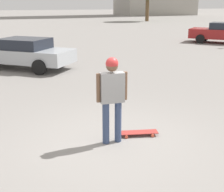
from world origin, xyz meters
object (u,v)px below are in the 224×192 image
skateboard (138,133)px  car_parked_far (224,32)px  person (112,92)px  car_parked_near (24,53)px

skateboard → car_parked_far: 17.35m
person → car_parked_near: (-8.27, -1.18, -0.39)m
person → car_parked_near: person is taller
car_parked_near → car_parked_far: 14.48m
skateboard → car_parked_far: bearing=-121.2°
car_parked_far → car_parked_near: bearing=63.5°
car_parked_near → car_parked_far: car_parked_far is taller
person → car_parked_far: person is taller
person → car_parked_near: size_ratio=0.40×
car_parked_near → car_parked_far: bearing=-123.1°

